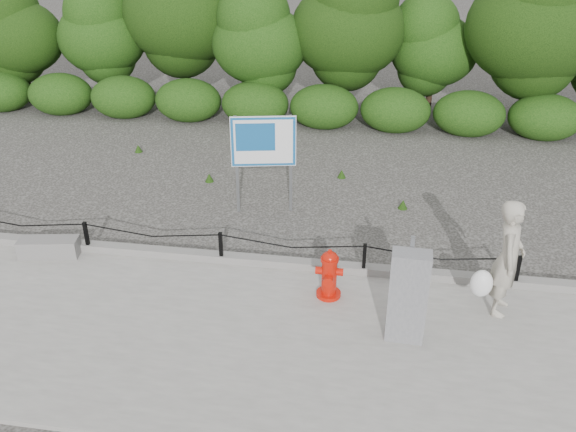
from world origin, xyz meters
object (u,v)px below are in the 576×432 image
at_px(pedestrian, 506,260).
at_px(concrete_block, 49,247).
at_px(utility_cabinet, 408,296).
at_px(advertising_sign, 263,146).
at_px(fire_hydrant, 329,275).

xyz_separation_m(pedestrian, concrete_block, (-7.75, 0.43, -0.75)).
bearing_deg(pedestrian, utility_cabinet, 135.48).
relative_size(concrete_block, advertising_sign, 0.51).
bearing_deg(concrete_block, pedestrian, -3.19).
bearing_deg(fire_hydrant, pedestrian, 0.05).
height_order(concrete_block, utility_cabinet, utility_cabinet).
distance_m(pedestrian, utility_cabinet, 1.73).
height_order(fire_hydrant, advertising_sign, advertising_sign).
height_order(fire_hydrant, utility_cabinet, utility_cabinet).
bearing_deg(pedestrian, advertising_sign, 69.54).
relative_size(fire_hydrant, advertising_sign, 0.41).
bearing_deg(fire_hydrant, utility_cabinet, -36.73).
height_order(pedestrian, utility_cabinet, pedestrian).
height_order(pedestrian, advertising_sign, advertising_sign).
bearing_deg(fire_hydrant, concrete_block, 173.79).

